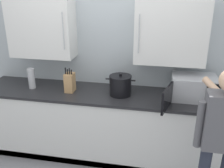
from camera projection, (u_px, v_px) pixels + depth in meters
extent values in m
cube|color=#B2BCC1|center=(107.00, 55.00, 3.51)|extent=(4.29, 0.10, 2.64)
cube|color=white|center=(42.00, 28.00, 3.32)|extent=(0.83, 0.32, 0.75)
cylinder|color=#B7BABF|center=(63.00, 31.00, 3.10)|extent=(0.01, 0.01, 0.45)
cube|color=white|center=(171.00, 32.00, 3.04)|extent=(0.83, 0.32, 0.75)
cylinder|color=#B7BABF|center=(139.00, 34.00, 2.94)|extent=(0.01, 0.01, 0.45)
cube|color=white|center=(102.00, 125.00, 3.49)|extent=(3.14, 0.64, 0.89)
cube|color=#232326|center=(101.00, 94.00, 3.32)|extent=(3.18, 0.68, 0.03)
cube|color=black|center=(97.00, 164.00, 3.37)|extent=(3.14, 0.04, 0.09)
cube|color=#B7BABF|center=(194.00, 87.00, 3.10)|extent=(0.52, 0.36, 0.28)
cube|color=beige|center=(187.00, 87.00, 3.11)|extent=(0.34, 0.31, 0.23)
cube|color=black|center=(213.00, 95.00, 2.90)|extent=(0.15, 0.01, 0.26)
cube|color=black|center=(167.00, 98.00, 2.83)|extent=(0.12, 0.37, 0.26)
cylinder|color=black|center=(120.00, 86.00, 3.21)|extent=(0.27, 0.27, 0.23)
cylinder|color=black|center=(120.00, 76.00, 3.17)|extent=(0.28, 0.28, 0.02)
cylinder|color=black|center=(120.00, 75.00, 3.16)|extent=(0.04, 0.04, 0.03)
cylinder|color=black|center=(108.00, 79.00, 3.21)|extent=(0.05, 0.02, 0.02)
cylinder|color=black|center=(133.00, 81.00, 3.16)|extent=(0.05, 0.02, 0.02)
cylinder|color=#B7BABF|center=(32.00, 79.00, 3.41)|extent=(0.09, 0.09, 0.24)
cylinder|color=#B7BABF|center=(30.00, 70.00, 3.36)|extent=(0.09, 0.09, 0.03)
cube|color=tan|center=(70.00, 83.00, 3.31)|extent=(0.11, 0.15, 0.24)
cylinder|color=black|center=(66.00, 71.00, 3.23)|extent=(0.02, 0.02, 0.08)
cylinder|color=black|center=(68.00, 72.00, 3.23)|extent=(0.02, 0.02, 0.07)
cylinder|color=black|center=(69.00, 71.00, 3.23)|extent=(0.02, 0.02, 0.08)
cylinder|color=black|center=(71.00, 72.00, 3.23)|extent=(0.02, 0.02, 0.06)
cube|color=#56565B|center=(224.00, 122.00, 2.30)|extent=(0.34, 0.20, 0.54)
cylinder|color=#DBAD89|center=(223.00, 97.00, 2.47)|extent=(0.36, 0.55, 0.24)
cylinder|color=#56565B|center=(200.00, 124.00, 2.35)|extent=(0.07, 0.07, 0.46)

